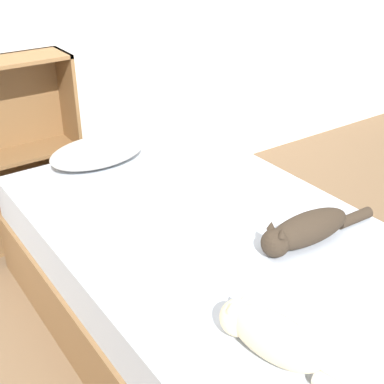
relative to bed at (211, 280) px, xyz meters
name	(u,v)px	position (x,y,z in m)	size (l,w,h in m)	color
ground_plane	(210,326)	(0.00, 0.00, -0.28)	(8.00, 8.00, 0.00)	brown
wall_back	(62,12)	(0.00, 1.44, 0.97)	(8.00, 0.06, 2.50)	white
bed	(211,280)	(0.00, 0.00, 0.00)	(1.31, 2.06, 0.56)	brown
pillow	(98,152)	(-0.12, 0.85, 0.35)	(0.53, 0.30, 0.14)	beige
cat_light	(269,335)	(-0.30, -0.69, 0.36)	(0.20, 0.49, 0.16)	beige
cat_dark	(305,230)	(0.23, -0.32, 0.35)	(0.60, 0.15, 0.14)	#33281E
bookshelf	(6,152)	(-0.48, 1.31, 0.27)	(0.74, 0.26, 1.08)	brown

